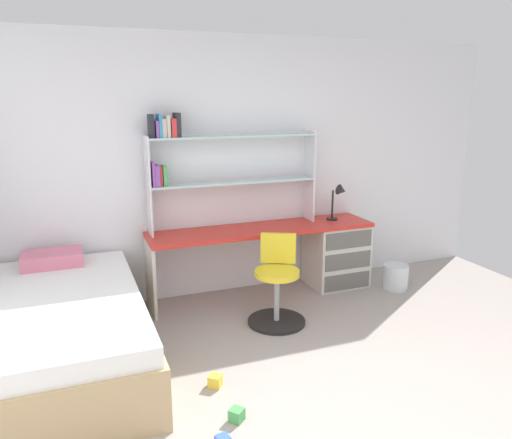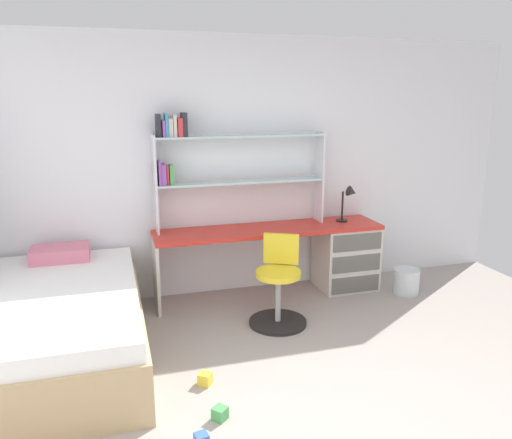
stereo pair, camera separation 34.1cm
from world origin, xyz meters
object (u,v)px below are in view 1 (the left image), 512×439
(swivel_chair, at_px, (277,289))
(waste_bin, at_px, (396,277))
(desk, at_px, (317,251))
(desk_lamp, at_px, (340,196))
(bed_platform, at_px, (56,334))
(toy_block_green_2, at_px, (237,415))
(bookshelf_hutch, at_px, (211,159))
(toy_block_yellow_1, at_px, (215,381))

(swivel_chair, xyz_separation_m, waste_bin, (1.50, 0.28, -0.18))
(desk, xyz_separation_m, desk_lamp, (0.25, 0.01, 0.57))
(bed_platform, distance_m, toy_block_green_2, 1.52)
(desk, xyz_separation_m, toy_block_green_2, (-1.55, -1.86, -0.36))
(bookshelf_hutch, height_order, toy_block_yellow_1, bookshelf_hutch)
(bed_platform, relative_size, toy_block_green_2, 25.16)
(bed_platform, distance_m, toy_block_yellow_1, 1.25)
(toy_block_yellow_1, bearing_deg, desk_lamp, 38.61)
(bookshelf_hutch, distance_m, bed_platform, 2.07)
(desk, bearing_deg, toy_block_yellow_1, -137.37)
(waste_bin, bearing_deg, toy_block_green_2, -146.87)
(desk, bearing_deg, swivel_chair, -139.42)
(desk_lamp, height_order, toy_block_yellow_1, desk_lamp)
(desk, distance_m, swivel_chair, 0.97)
(swivel_chair, bearing_deg, desk, 40.58)
(toy_block_green_2, bearing_deg, waste_bin, 33.13)
(swivel_chair, relative_size, waste_bin, 2.99)
(bookshelf_hutch, height_order, waste_bin, bookshelf_hutch)
(desk, relative_size, swivel_chair, 2.90)
(bed_platform, xyz_separation_m, waste_bin, (3.35, 0.42, -0.15))
(swivel_chair, height_order, bed_platform, swivel_chair)
(swivel_chair, relative_size, toy_block_yellow_1, 9.22)
(swivel_chair, xyz_separation_m, toy_block_yellow_1, (-0.83, -0.81, -0.27))
(bookshelf_hutch, xyz_separation_m, waste_bin, (1.86, -0.49, -1.28))
(bookshelf_hutch, relative_size, toy_block_yellow_1, 19.67)
(desk, distance_m, waste_bin, 0.88)
(swivel_chair, height_order, toy_block_yellow_1, swivel_chair)
(waste_bin, distance_m, toy_block_green_2, 2.75)
(desk_lamp, xyz_separation_m, swivel_chair, (-0.99, -0.64, -0.66))
(waste_bin, xyz_separation_m, toy_block_yellow_1, (-2.32, -1.09, -0.09))
(desk, relative_size, bookshelf_hutch, 1.36)
(desk_lamp, distance_m, waste_bin, 1.05)
(bookshelf_hutch, relative_size, swivel_chair, 2.13)
(desk_lamp, bearing_deg, waste_bin, -35.70)
(swivel_chair, relative_size, bed_platform, 0.38)
(toy_block_green_2, bearing_deg, toy_block_yellow_1, 92.13)
(desk, xyz_separation_m, waste_bin, (0.76, -0.35, -0.27))
(toy_block_yellow_1, bearing_deg, waste_bin, 25.06)
(toy_block_yellow_1, bearing_deg, toy_block_green_2, -87.87)
(bed_platform, bearing_deg, swivel_chair, 4.39)
(waste_bin, bearing_deg, desk, 155.05)
(desk, bearing_deg, waste_bin, -24.95)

